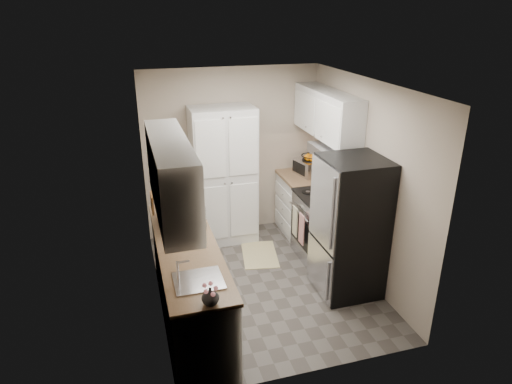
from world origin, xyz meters
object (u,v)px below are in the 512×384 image
refrigerator (350,227)px  toaster_oven (309,167)px  microwave (185,211)px  electric_range (323,226)px  pantry_cabinet (224,176)px  wine_bottle (166,205)px

refrigerator → toaster_oven: size_ratio=4.21×
microwave → toaster_oven: size_ratio=1.35×
electric_range → refrigerator: size_ratio=0.66×
pantry_cabinet → refrigerator: size_ratio=1.18×
pantry_cabinet → refrigerator: bearing=-56.5°
electric_range → wine_bottle: size_ratio=4.29×
electric_range → refrigerator: refrigerator is taller
toaster_oven → electric_range: bearing=-110.9°
microwave → toaster_oven: 2.32m
electric_range → microwave: 2.02m
wine_bottle → microwave: bearing=-59.5°
pantry_cabinet → refrigerator: pantry_cabinet is taller
wine_bottle → refrigerator: bearing=-21.7°
refrigerator → pantry_cabinet: bearing=123.5°
electric_range → wine_bottle: bearing=179.5°
electric_range → microwave: bearing=-171.4°
electric_range → wine_bottle: wine_bottle is taller
microwave → toaster_oven: (2.02, 1.14, -0.03)m
microwave → wine_bottle: (-0.18, 0.31, -0.02)m
pantry_cabinet → toaster_oven: bearing=-3.4°
pantry_cabinet → electric_range: size_ratio=1.77×
refrigerator → wine_bottle: bearing=158.3°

